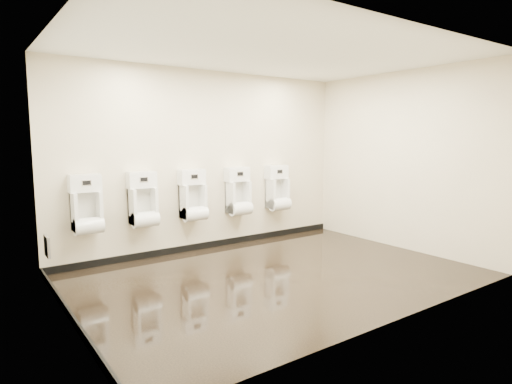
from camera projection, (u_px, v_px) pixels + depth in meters
ground at (277, 275)px, 5.51m from camera, size 5.00×3.50×0.00m
ceiling at (278, 51)px, 5.16m from camera, size 5.00×3.50×0.00m
back_wall at (209, 161)px, 6.75m from camera, size 5.00×0.02×2.80m
front_wall at (396, 178)px, 3.92m from camera, size 5.00×0.02×2.80m
left_wall at (63, 178)px, 3.90m from camera, size 0.02×3.50×2.80m
right_wall at (402, 161)px, 6.77m from camera, size 0.02×3.50×2.80m
tile_overlay_left at (63, 178)px, 3.91m from camera, size 0.01×3.50×2.80m
skirting_back at (211, 244)px, 6.91m from camera, size 5.00×0.02×0.10m
skirting_left at (72, 318)px, 4.08m from camera, size 0.02×3.50×0.10m
access_panel at (47, 247)px, 5.00m from camera, size 0.04×0.25×0.25m
urinal_0 at (87, 209)px, 5.62m from camera, size 0.41×0.31×0.77m
urinal_1 at (143, 204)px, 6.06m from camera, size 0.41×0.31×0.77m
urinal_2 at (193, 199)px, 6.51m from camera, size 0.41×0.31×0.77m
urinal_3 at (238, 195)px, 6.98m from camera, size 0.41×0.31×0.77m
urinal_4 at (278, 191)px, 7.45m from camera, size 0.41×0.31×0.77m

